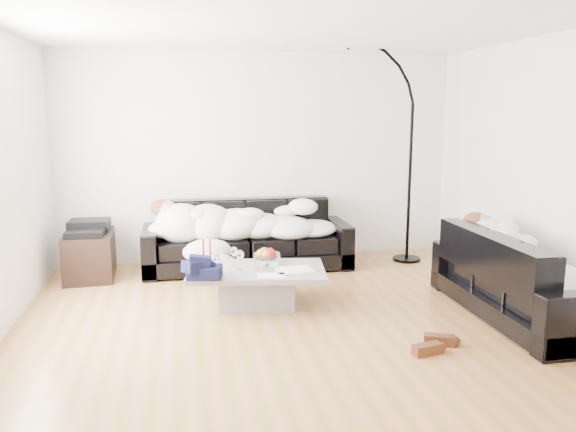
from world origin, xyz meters
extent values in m
plane|color=olive|center=(0.00, 0.00, 0.00)|extent=(5.00, 5.00, 0.00)
cube|color=silver|center=(0.00, 2.25, 1.30)|extent=(5.00, 0.02, 2.60)
cube|color=silver|center=(2.50, 0.00, 1.30)|extent=(0.02, 4.50, 2.60)
plane|color=white|center=(0.00, 0.00, 2.60)|extent=(5.00, 5.00, 0.00)
cube|color=black|center=(-0.22, 1.75, 0.40)|extent=(2.46, 0.85, 0.80)
cube|color=black|center=(2.05, -0.35, 0.39)|extent=(0.83, 1.94, 0.79)
ellipsoid|color=#0C5936|center=(1.99, 0.26, 0.72)|extent=(0.42, 0.38, 0.20)
cube|color=#939699|center=(-0.30, 0.36, 0.19)|extent=(1.40, 0.94, 0.38)
cylinder|color=white|center=(-0.17, 0.54, 0.46)|extent=(0.32, 0.32, 0.16)
cylinder|color=white|center=(-0.50, 0.53, 0.47)|extent=(0.09, 0.09, 0.18)
cylinder|color=white|center=(-0.68, 0.35, 0.46)|extent=(0.07, 0.07, 0.16)
cylinder|color=white|center=(-0.45, 0.37, 0.47)|extent=(0.10, 0.10, 0.19)
cylinder|color=maroon|center=(-0.79, 0.63, 0.51)|extent=(0.05, 0.05, 0.25)
cylinder|color=maroon|center=(-0.72, 0.69, 0.50)|extent=(0.05, 0.05, 0.23)
cube|color=silver|center=(0.05, 0.24, 0.39)|extent=(0.36, 0.28, 0.01)
cube|color=silver|center=(-0.20, 0.10, 0.39)|extent=(0.28, 0.22, 0.01)
cube|color=black|center=(-2.04, 1.68, 0.26)|extent=(0.56, 0.78, 0.52)
cube|color=black|center=(-2.04, 1.68, 0.59)|extent=(0.45, 0.35, 0.13)
camera|label=1|loc=(-0.97, -4.82, 1.88)|focal=35.00mm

